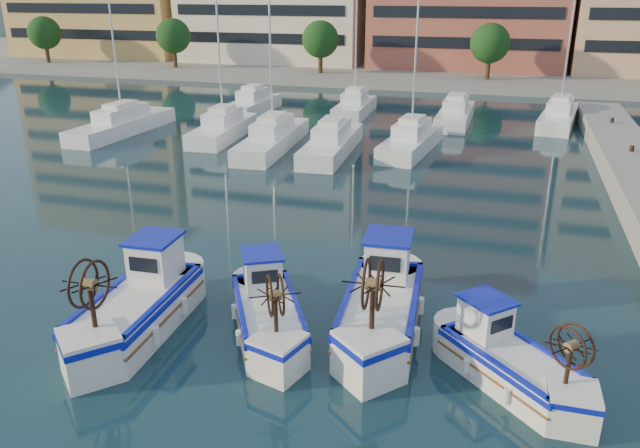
% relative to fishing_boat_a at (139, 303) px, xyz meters
% --- Properties ---
extents(ground, '(300.00, 300.00, 0.00)m').
position_rel_fishing_boat_a_xyz_m(ground, '(3.44, 0.34, -0.87)').
color(ground, '#1B3C46').
rests_on(ground, ground).
extents(yacht_marina, '(40.95, 22.48, 11.50)m').
position_rel_fishing_boat_a_xyz_m(yacht_marina, '(0.48, 27.96, -0.34)').
color(yacht_marina, white).
rests_on(yacht_marina, ground).
extents(fishing_boat_a, '(2.26, 5.09, 3.14)m').
position_rel_fishing_boat_a_xyz_m(fishing_boat_a, '(0.00, 0.00, 0.00)').
color(fishing_boat_a, white).
rests_on(fishing_boat_a, ground).
extents(fishing_boat_b, '(3.52, 4.46, 2.70)m').
position_rel_fishing_boat_a_xyz_m(fishing_boat_b, '(3.67, 0.89, -0.12)').
color(fishing_boat_b, white).
rests_on(fishing_boat_b, ground).
extents(fishing_boat_c, '(2.46, 5.25, 3.22)m').
position_rel_fishing_boat_a_xyz_m(fishing_boat_c, '(6.82, 1.97, 0.02)').
color(fishing_boat_c, white).
rests_on(fishing_boat_c, ground).
extents(fishing_boat_d, '(3.89, 3.84, 2.51)m').
position_rel_fishing_boat_a_xyz_m(fishing_boat_d, '(10.42, 0.32, -0.17)').
color(fishing_boat_d, white).
rests_on(fishing_boat_d, ground).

